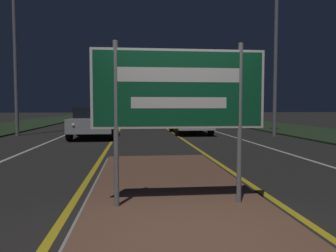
{
  "coord_description": "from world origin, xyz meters",
  "views": [
    {
      "loc": [
        -0.62,
        -3.18,
        1.48
      ],
      "look_at": [
        0.0,
        2.85,
        1.12
      ],
      "focal_mm": 35.0,
      "sensor_mm": 36.0,
      "label": 1
    }
  ],
  "objects_px": {
    "car_receding_1": "(205,114)",
    "car_approaching_0": "(94,122)",
    "car_receding_0": "(190,119)",
    "car_receding_2": "(189,112)",
    "highway_sign": "(179,94)"
  },
  "relations": [
    {
      "from": "highway_sign",
      "to": "car_approaching_0",
      "type": "relative_size",
      "value": 0.59
    },
    {
      "from": "highway_sign",
      "to": "car_approaching_0",
      "type": "height_order",
      "value": "highway_sign"
    },
    {
      "from": "car_receding_1",
      "to": "car_receding_2",
      "type": "distance_m",
      "value": 7.36
    },
    {
      "from": "car_receding_1",
      "to": "car_approaching_0",
      "type": "xyz_separation_m",
      "value": [
        -8.44,
        -14.14,
        -0.01
      ]
    },
    {
      "from": "car_receding_2",
      "to": "car_approaching_0",
      "type": "xyz_separation_m",
      "value": [
        -8.16,
        -21.49,
        -0.04
      ]
    },
    {
      "from": "car_approaching_0",
      "to": "car_receding_0",
      "type": "bearing_deg",
      "value": 20.88
    },
    {
      "from": "car_receding_0",
      "to": "car_receding_2",
      "type": "height_order",
      "value": "car_receding_2"
    },
    {
      "from": "car_receding_0",
      "to": "car_receding_1",
      "type": "distance_m",
      "value": 12.74
    },
    {
      "from": "car_receding_1",
      "to": "car_approaching_0",
      "type": "bearing_deg",
      "value": -120.84
    },
    {
      "from": "car_receding_0",
      "to": "car_receding_1",
      "type": "xyz_separation_m",
      "value": [
        3.5,
        12.25,
        -0.0
      ]
    },
    {
      "from": "highway_sign",
      "to": "car_receding_1",
      "type": "distance_m",
      "value": 26.11
    },
    {
      "from": "car_receding_2",
      "to": "car_receding_0",
      "type": "bearing_deg",
      "value": -99.33
    },
    {
      "from": "car_receding_1",
      "to": "car_receding_0",
      "type": "bearing_deg",
      "value": -105.95
    },
    {
      "from": "car_receding_0",
      "to": "car_approaching_0",
      "type": "relative_size",
      "value": 1.08
    },
    {
      "from": "car_receding_0",
      "to": "car_receding_1",
      "type": "height_order",
      "value": "same"
    }
  ]
}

